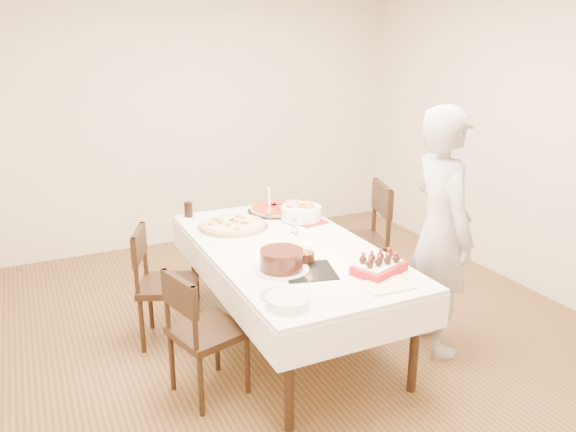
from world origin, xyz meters
name	(u,v)px	position (x,y,z in m)	size (l,w,h in m)	color
floor	(305,338)	(0.00, 0.00, 0.00)	(5.00, 5.00, 0.00)	#50351B
wall_back	(200,118)	(0.00, 2.50, 1.35)	(4.50, 0.04, 2.70)	beige
wall_right	(540,140)	(2.25, 0.00, 1.35)	(0.04, 5.00, 2.70)	beige
dining_table	(288,294)	(-0.12, 0.05, 0.38)	(1.14, 2.14, 0.75)	white
chair_right_savory	(355,243)	(0.70, 0.43, 0.52)	(0.53, 0.53, 1.03)	black
chair_left_savory	(168,285)	(-0.92, 0.43, 0.45)	(0.46, 0.46, 0.89)	black
chair_left_dessert	(208,332)	(-0.86, -0.33, 0.43)	(0.44, 0.44, 0.87)	black
person	(441,232)	(0.82, -0.48, 0.89)	(0.65, 0.43, 1.78)	#A9A49F
pizza_white	(233,225)	(-0.33, 0.62, 0.77)	(0.56, 0.56, 0.04)	beige
pizza_pepperoni	(275,209)	(0.15, 0.86, 0.77)	(0.47, 0.47, 0.04)	red
red_placemat	(309,222)	(0.28, 0.48, 0.75)	(0.25, 0.25, 0.01)	#B21E1E
pasta_bowl	(301,213)	(0.25, 0.56, 0.81)	(0.33, 0.33, 0.11)	white
taper_candle	(269,203)	(0.01, 0.69, 0.89)	(0.06, 0.06, 0.28)	white
shaker_pair	(296,228)	(0.05, 0.26, 0.80)	(0.09, 0.09, 0.10)	white
cola_glass	(188,209)	(-0.57, 1.04, 0.82)	(0.07, 0.07, 0.13)	black
layer_cake	(282,260)	(-0.34, -0.31, 0.82)	(0.36, 0.36, 0.14)	#37160D
cake_board	(309,272)	(-0.19, -0.41, 0.75)	(0.33, 0.33, 0.01)	black
birthday_cake	(306,252)	(-0.13, -0.27, 0.83)	(0.11, 0.11, 0.13)	#321B0D
strawberry_box	(379,266)	(0.21, -0.62, 0.79)	(0.34, 0.22, 0.08)	#A91319
box_lid	(387,286)	(0.14, -0.81, 0.75)	(0.30, 0.20, 0.03)	beige
plate_stack	(288,301)	(-0.51, -0.78, 0.78)	(0.26, 0.26, 0.05)	white
china_plate	(278,295)	(-0.52, -0.65, 0.75)	(0.22, 0.22, 0.01)	white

